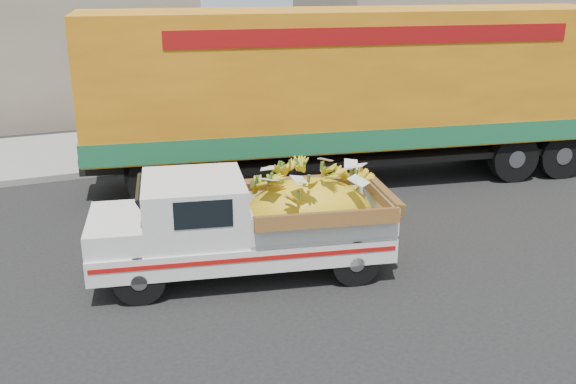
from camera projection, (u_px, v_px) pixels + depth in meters
name	position (u px, v px, depth m)	size (l,w,h in m)	color
ground	(314.00, 249.00, 11.11)	(100.00, 100.00, 0.00)	black
curb	(219.00, 159.00, 16.17)	(60.00, 0.25, 0.15)	gray
sidewalk	(198.00, 140.00, 18.01)	(60.00, 4.00, 0.14)	gray
building_right	(466.00, 9.00, 28.10)	(14.00, 6.00, 6.00)	gray
pickup_truck	(264.00, 221.00, 10.03)	(4.82, 2.54, 1.61)	black
semi_trailer	(356.00, 87.00, 14.26)	(12.07, 4.43, 3.80)	black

